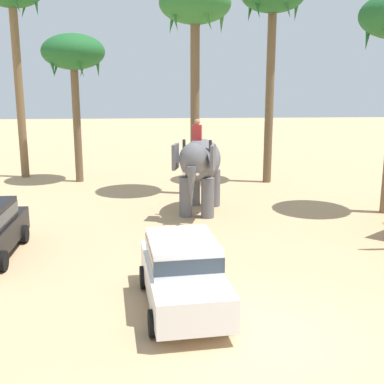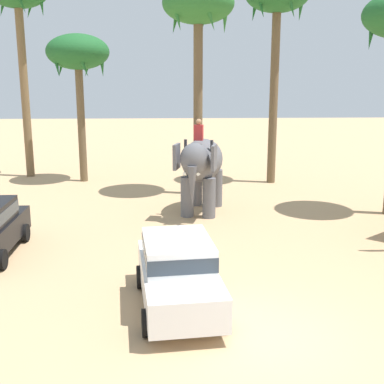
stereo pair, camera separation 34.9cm
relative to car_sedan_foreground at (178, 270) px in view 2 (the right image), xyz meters
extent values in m
plane|color=tan|center=(1.79, -1.63, -0.93)|extent=(120.00, 120.00, 0.00)
cube|color=white|center=(0.00, -0.04, -0.25)|extent=(2.12, 4.25, 0.76)
cube|color=white|center=(-0.01, 0.06, 0.45)|extent=(1.77, 2.25, 0.64)
cube|color=#2D3842|center=(-0.01, 0.06, 0.45)|extent=(1.79, 2.27, 0.35)
cylinder|color=black|center=(0.98, -1.21, -0.63)|extent=(0.24, 0.62, 0.60)
cylinder|color=black|center=(-0.71, -1.39, -0.63)|extent=(0.24, 0.62, 0.60)
cylinder|color=black|center=(0.72, 1.32, -0.63)|extent=(0.24, 0.62, 0.60)
cylinder|color=black|center=(-0.97, 1.14, -0.63)|extent=(0.24, 0.62, 0.60)
cylinder|color=black|center=(-5.06, 5.15, -0.63)|extent=(0.19, 0.60, 0.60)
cylinder|color=black|center=(-5.02, 2.61, -0.63)|extent=(0.19, 0.60, 0.60)
ellipsoid|color=slate|center=(1.19, 8.82, 1.22)|extent=(2.32, 3.40, 1.70)
cylinder|color=slate|center=(1.38, 7.81, -0.13)|extent=(0.52, 0.52, 1.60)
cylinder|color=slate|center=(0.53, 8.03, -0.13)|extent=(0.52, 0.52, 1.60)
cylinder|color=slate|center=(1.84, 9.62, -0.13)|extent=(0.52, 0.52, 1.60)
cylinder|color=slate|center=(0.99, 9.83, -0.13)|extent=(0.52, 0.52, 1.60)
ellipsoid|color=slate|center=(0.78, 7.25, 1.52)|extent=(1.31, 1.24, 1.20)
cube|color=slate|center=(1.50, 7.16, 1.57)|extent=(0.31, 0.80, 0.96)
cube|color=slate|center=(0.11, 7.52, 1.57)|extent=(0.31, 0.80, 0.96)
cone|color=slate|center=(0.67, 6.81, 0.52)|extent=(0.44, 0.44, 1.60)
cone|color=beige|center=(0.93, 6.79, 1.02)|extent=(0.26, 0.57, 0.21)
cone|color=beige|center=(0.43, 6.92, 1.02)|extent=(0.26, 0.57, 0.21)
cube|color=red|center=(0.97, 8.00, 2.42)|extent=(0.39, 0.32, 0.60)
sphere|color=#A87A56|center=(0.97, 8.00, 2.84)|extent=(0.22, 0.22, 0.22)
cylinder|color=#333338|center=(1.48, 7.87, 1.87)|extent=(0.12, 0.12, 0.55)
cylinder|color=#333338|center=(0.47, 8.13, 1.87)|extent=(0.12, 0.12, 0.55)
cylinder|color=brown|center=(-8.00, 16.82, 3.91)|extent=(0.44, 0.44, 9.68)
cone|color=#1E5B28|center=(-6.80, 16.82, 8.46)|extent=(0.40, 0.92, 1.64)
cone|color=#1E5B28|center=(-7.63, 17.96, 8.46)|extent=(0.91, 0.57, 1.67)
cone|color=#1E5B28|center=(-8.97, 17.53, 8.46)|extent=(0.73, 0.83, 1.69)
cylinder|color=brown|center=(1.19, 12.00, 3.29)|extent=(0.42, 0.42, 8.43)
ellipsoid|color=#286B2D|center=(1.19, 12.00, 7.70)|extent=(3.20, 3.20, 1.80)
cone|color=#286B2D|center=(2.39, 12.00, 7.20)|extent=(0.40, 0.92, 1.64)
cone|color=#286B2D|center=(1.56, 13.15, 7.20)|extent=(0.91, 0.57, 1.67)
cone|color=#286B2D|center=(0.22, 12.71, 7.20)|extent=(0.73, 0.83, 1.69)
cone|color=#286B2D|center=(0.22, 11.30, 7.20)|extent=(0.73, 0.83, 1.69)
cone|color=#286B2D|center=(1.56, 10.86, 7.20)|extent=(0.91, 0.57, 1.67)
cylinder|color=brown|center=(-4.76, 15.33, 2.33)|extent=(0.40, 0.40, 6.52)
ellipsoid|color=#1E5B28|center=(-4.76, 15.33, 5.80)|extent=(3.20, 3.20, 1.80)
cone|color=#1E5B28|center=(-3.56, 15.33, 5.30)|extent=(0.40, 0.92, 1.64)
cone|color=#1E5B28|center=(-4.39, 16.47, 5.30)|extent=(0.91, 0.57, 1.67)
cone|color=#1E5B28|center=(-5.74, 16.03, 5.30)|extent=(0.73, 0.83, 1.69)
cone|color=#1E5B28|center=(-5.74, 14.62, 5.30)|extent=(0.73, 0.83, 1.69)
cone|color=#1E5B28|center=(-4.39, 14.19, 5.30)|extent=(0.91, 0.57, 1.67)
cylinder|color=brown|center=(5.22, 14.49, 3.70)|extent=(0.43, 0.43, 9.25)
cone|color=#1E5B28|center=(6.42, 14.49, 8.03)|extent=(0.40, 0.92, 1.64)
cone|color=#1E5B28|center=(5.60, 15.63, 8.03)|extent=(0.91, 0.57, 1.67)
cone|color=#1E5B28|center=(4.25, 15.20, 8.03)|extent=(0.73, 0.83, 1.69)
cone|color=#1E5B28|center=(4.25, 13.79, 8.03)|extent=(0.73, 0.83, 1.69)
cone|color=#1E5B28|center=(5.60, 13.35, 8.03)|extent=(0.91, 0.57, 1.67)
cone|color=#1E5B28|center=(7.78, 8.76, 6.30)|extent=(0.73, 0.83, 1.69)
camera|label=1|loc=(-0.54, -11.08, 4.46)|focal=46.35mm
camera|label=2|loc=(-0.19, -11.10, 4.46)|focal=46.35mm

